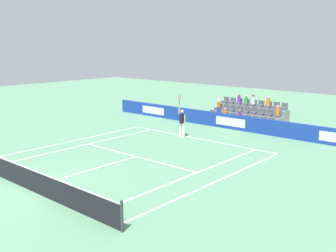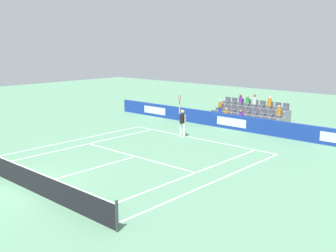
{
  "view_description": "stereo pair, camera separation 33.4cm",
  "coord_description": "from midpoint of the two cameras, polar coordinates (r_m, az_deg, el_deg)",
  "views": [
    {
      "loc": [
        -14.86,
        7.94,
        5.96
      ],
      "look_at": [
        0.54,
        -9.62,
        1.1
      ],
      "focal_mm": 42.55,
      "sensor_mm": 36.0,
      "label": 1
    },
    {
      "loc": [
        -15.11,
        7.71,
        5.96
      ],
      "look_at": [
        0.54,
        -9.62,
        1.1
      ],
      "focal_mm": 42.55,
      "sensor_mm": 36.0,
      "label": 2
    }
  ],
  "objects": [
    {
      "name": "line_singles_sideline_right",
      "position": [
        18.52,
        2.84,
        -7.01
      ],
      "size": [
        0.1,
        11.89,
        0.01
      ],
      "primitive_type": "cube",
      "color": "white",
      "rests_on": "ground"
    },
    {
      "name": "line_baseline",
      "position": [
        25.47,
        3.92,
        -1.8
      ],
      "size": [
        10.97,
        0.1,
        0.01
      ],
      "primitive_type": "cube",
      "color": "white",
      "rests_on": "ground"
    },
    {
      "name": "line_centre_service",
      "position": [
        19.53,
        -11.87,
        -6.26
      ],
      "size": [
        0.1,
        6.4,
        0.01
      ],
      "primitive_type": "cube",
      "color": "white",
      "rests_on": "ground"
    },
    {
      "name": "line_doubles_sideline_right",
      "position": [
        17.76,
        6.34,
        -7.91
      ],
      "size": [
        0.1,
        11.89,
        0.01
      ],
      "primitive_type": "cube",
      "color": "white",
      "rests_on": "ground"
    },
    {
      "name": "line_service",
      "position": [
        21.5,
        -5.04,
        -4.37
      ],
      "size": [
        8.23,
        0.1,
        0.01
      ],
      "primitive_type": "cube",
      "color": "white",
      "rests_on": "ground"
    },
    {
      "name": "line_centre_mark",
      "position": [
        25.39,
        3.78,
        -1.84
      ],
      "size": [
        0.1,
        0.2,
        0.01
      ],
      "primitive_type": "cube",
      "color": "white",
      "rests_on": "ground"
    },
    {
      "name": "ground_plane",
      "position": [
        17.92,
        -20.13,
        -8.41
      ],
      "size": [
        80.0,
        80.0,
        0.0
      ],
      "primitive_type": "plane",
      "color": "#669E77"
    },
    {
      "name": "loose_tennis_ball",
      "position": [
        18.71,
        -9.53,
        -6.88
      ],
      "size": [
        0.07,
        0.07,
        0.07
      ],
      "primitive_type": "sphere",
      "color": "#D1E533",
      "rests_on": "ground"
    },
    {
      "name": "stadium_stand",
      "position": [
        30.42,
        11.03,
        1.3
      ],
      "size": [
        5.58,
        2.85,
        2.2
      ],
      "color": "gray",
      "rests_on": "ground"
    },
    {
      "name": "sponsor_barrier",
      "position": [
        28.47,
        8.68,
        0.61
      ],
      "size": [
        22.5,
        0.22,
        1.05
      ],
      "color": "#193899",
      "rests_on": "ground"
    },
    {
      "name": "tennis_net",
      "position": [
        17.76,
        -20.25,
        -6.92
      ],
      "size": [
        11.97,
        0.1,
        1.07
      ],
      "color": "#33383D",
      "rests_on": "ground"
    },
    {
      "name": "line_singles_sideline_left",
      "position": [
        24.29,
        -12.56,
        -2.73
      ],
      "size": [
        0.1,
        11.89,
        0.01
      ],
      "primitive_type": "cube",
      "color": "white",
      "rests_on": "ground"
    },
    {
      "name": "line_doubles_sideline_left",
      "position": [
        25.38,
        -14.4,
        -2.2
      ],
      "size": [
        0.1,
        11.89,
        0.01
      ],
      "primitive_type": "cube",
      "color": "white",
      "rests_on": "ground"
    },
    {
      "name": "tennis_player",
      "position": [
        25.71,
        1.64,
        0.61
      ],
      "size": [
        0.53,
        0.39,
        2.85
      ],
      "color": "white",
      "rests_on": "ground"
    }
  ]
}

